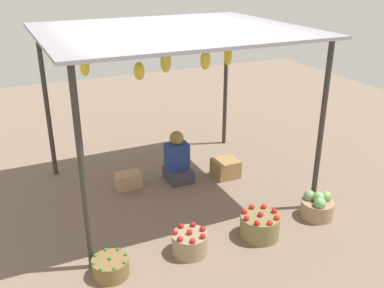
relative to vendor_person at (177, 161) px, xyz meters
The scene contains 9 objects.
ground_plane 0.44m from the vendor_person, 120.94° to the right, with size 14.00×14.00×0.00m, color #7B6756.
market_stall_structure 1.87m from the vendor_person, 121.59° to the right, with size 3.32×2.80×2.31m.
vendor_person is the anchor object (origin of this frame).
basket_green_chilies 2.33m from the vendor_person, 131.07° to the right, with size 0.39×0.39×0.23m.
basket_red_apples 1.85m from the vendor_person, 108.88° to the right, with size 0.41×0.41×0.31m.
basket_red_tomatoes 1.84m from the vendor_person, 80.33° to the right, with size 0.48×0.48×0.34m.
basket_cabbages 2.15m from the vendor_person, 54.91° to the right, with size 0.42×0.42×0.36m.
wooden_crate_near_vendor 0.79m from the vendor_person, behind, with size 0.36×0.24×0.23m, color tan.
wooden_crate_stacked_rear 0.76m from the vendor_person, 17.31° to the right, with size 0.37×0.36×0.27m, color olive.
Camera 1 is at (-2.16, -5.26, 3.11)m, focal length 40.94 mm.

